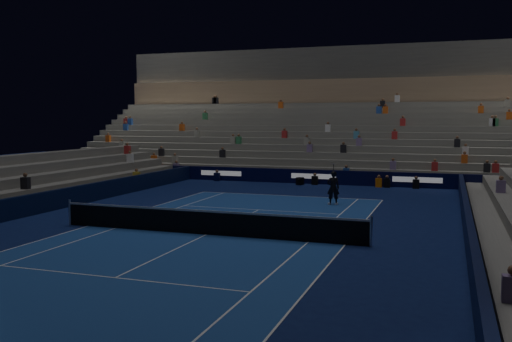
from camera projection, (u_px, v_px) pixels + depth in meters
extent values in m
plane|color=#0B1747|center=(206.00, 235.00, 22.13)|extent=(90.00, 90.00, 0.00)
cube|color=navy|center=(206.00, 235.00, 22.13)|extent=(10.97, 23.77, 0.01)
cube|color=black|center=(314.00, 177.00, 39.50)|extent=(44.00, 0.25, 1.00)
cube|color=#080F32|center=(470.00, 239.00, 18.94)|extent=(0.25, 37.00, 1.00)
cube|color=black|center=(8.00, 209.00, 25.23)|extent=(0.25, 37.00, 1.00)
cube|color=slate|center=(317.00, 179.00, 40.46)|extent=(44.00, 1.00, 0.50)
cube|color=slate|center=(320.00, 174.00, 41.38)|extent=(44.00, 1.00, 1.00)
cube|color=slate|center=(323.00, 170.00, 42.30)|extent=(44.00, 1.00, 1.50)
cube|color=slate|center=(326.00, 165.00, 43.22)|extent=(44.00, 1.00, 2.00)
cube|color=slate|center=(329.00, 161.00, 44.14)|extent=(44.00, 1.00, 2.50)
cube|color=slate|center=(331.00, 157.00, 45.06)|extent=(44.00, 1.00, 3.00)
cube|color=slate|center=(334.00, 153.00, 45.97)|extent=(44.00, 1.00, 3.50)
cube|color=slate|center=(336.00, 150.00, 46.89)|extent=(44.00, 1.00, 4.00)
cube|color=slate|center=(338.00, 146.00, 47.81)|extent=(44.00, 1.00, 4.50)
cube|color=slate|center=(340.00, 143.00, 48.73)|extent=(44.00, 1.00, 5.00)
cube|color=slate|center=(343.00, 139.00, 49.65)|extent=(44.00, 1.00, 5.50)
cube|color=slate|center=(345.00, 136.00, 50.57)|extent=(44.00, 1.00, 6.00)
cube|color=#8A7055|center=(347.00, 91.00, 51.23)|extent=(44.00, 0.60, 2.20)
cube|color=#41413F|center=(350.00, 63.00, 52.30)|extent=(44.00, 2.40, 3.00)
cube|color=slate|center=(495.00, 248.00, 18.70)|extent=(1.00, 37.00, 0.50)
cylinder|color=#B2B2B7|center=(70.00, 212.00, 24.15)|extent=(0.10, 0.10, 1.10)
cylinder|color=#B2B2B7|center=(371.00, 232.00, 20.00)|extent=(0.10, 0.10, 1.10)
cube|color=black|center=(206.00, 224.00, 22.09)|extent=(12.80, 0.03, 0.90)
cube|color=white|center=(206.00, 211.00, 22.04)|extent=(12.80, 0.04, 0.08)
imported|color=black|center=(333.00, 188.00, 29.83)|extent=(0.75, 0.60, 1.81)
cube|color=black|center=(300.00, 181.00, 38.92)|extent=(0.52, 0.57, 0.52)
cylinder|color=black|center=(298.00, 179.00, 38.52)|extent=(0.26, 0.38, 0.16)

